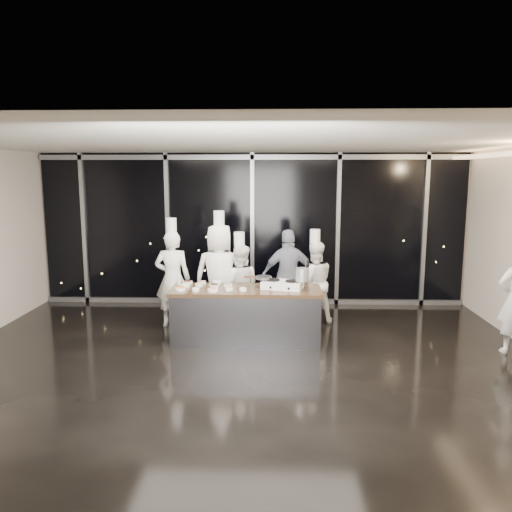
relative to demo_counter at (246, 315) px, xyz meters
The scene contains 14 objects.
ground 1.01m from the demo_counter, 90.00° to the right, with size 9.00×9.00×0.00m, color black.
room_shell 2.01m from the demo_counter, 78.94° to the right, with size 9.02×7.02×3.21m.
window_wall 2.78m from the demo_counter, 90.00° to the left, with size 8.90×0.11×3.20m.
demo_counter is the anchor object (origin of this frame).
stove 0.79m from the demo_counter, ahead, with size 0.73×0.55×0.14m.
frying_pan 0.68m from the demo_counter, 22.70° to the left, with size 0.48×0.32×0.04m.
stock_pot 1.15m from the demo_counter, ahead, with size 0.21×0.21×0.21m, color #B7B7BA.
prep_bowls 0.82m from the demo_counter, behind, with size 1.16×0.73×0.05m.
squeeze_bottle 1.27m from the demo_counter, behind, with size 0.06×0.06×0.21m.
chef_far_left 1.67m from the demo_counter, 149.09° to the left, with size 0.65×0.43×1.99m.
chef_left 1.10m from the demo_counter, 122.28° to the left, with size 0.93×0.61×2.12m.
chef_center 0.92m from the demo_counter, 100.98° to the left, with size 0.76×0.60×1.74m.
guest 1.47m from the demo_counter, 58.44° to the left, with size 1.08×0.58×1.75m.
chef_right 1.69m from the demo_counter, 43.20° to the left, with size 0.84×0.70×1.76m.
Camera 1 is at (0.44, -7.07, 2.76)m, focal length 35.00 mm.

